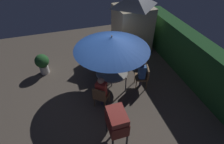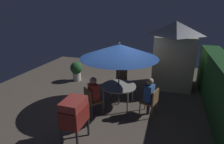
{
  "view_description": "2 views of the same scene",
  "coord_description": "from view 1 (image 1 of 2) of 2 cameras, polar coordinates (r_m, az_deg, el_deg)",
  "views": [
    {
      "loc": [
        4.78,
        -1.23,
        4.94
      ],
      "look_at": [
        0.36,
        0.12,
        1.08
      ],
      "focal_mm": 28.12,
      "sensor_mm": 36.0,
      "label": 1
    },
    {
      "loc": [
        5.59,
        1.81,
        3.28
      ],
      "look_at": [
        -0.19,
        -0.05,
        1.16
      ],
      "focal_mm": 29.28,
      "sensor_mm": 36.0,
      "label": 2
    }
  ],
  "objects": [
    {
      "name": "chair_toward_hedge",
      "position": [
        7.57,
        -4.25,
        4.02
      ],
      "size": [
        0.54,
        0.54,
        0.9
      ],
      "color": "olive",
      "rests_on": "ground"
    },
    {
      "name": "patio_table",
      "position": [
        6.62,
        -0.07,
        -0.27
      ],
      "size": [
        1.21,
        1.21,
        0.73
      ],
      "color": "#B2ADA3",
      "rests_on": "ground"
    },
    {
      "name": "person_in_blue",
      "position": [
        6.65,
        9.77,
        0.53
      ],
      "size": [
        0.39,
        0.33,
        1.26
      ],
      "color": "#3866B2",
      "rests_on": "ground"
    },
    {
      "name": "chair_far_side",
      "position": [
        6.83,
        10.24,
        -1.17
      ],
      "size": [
        0.57,
        0.58,
        0.9
      ],
      "color": "olive",
      "rests_on": "ground"
    },
    {
      "name": "garden_shed",
      "position": [
        8.59,
        6.69,
        15.5
      ],
      "size": [
        1.61,
        1.78,
        2.81
      ],
      "color": "#C6B793",
      "rests_on": "ground"
    },
    {
      "name": "patio_umbrella",
      "position": [
        5.87,
        -0.08,
        9.42
      ],
      "size": [
        2.6,
        2.6,
        2.25
      ],
      "color": "#4C4C51",
      "rests_on": "ground"
    },
    {
      "name": "chair_near_shed",
      "position": [
        6.0,
        -3.74,
        -7.69
      ],
      "size": [
        0.65,
        0.65,
        0.9
      ],
      "color": "olive",
      "rests_on": "ground"
    },
    {
      "name": "ground_plane",
      "position": [
        6.98,
        -1.8,
        -5.18
      ],
      "size": [
        11.0,
        11.0,
        0.0
      ],
      "primitive_type": "plane",
      "color": "brown"
    },
    {
      "name": "potted_plant_by_shed",
      "position": [
        7.91,
        -21.69,
        2.8
      ],
      "size": [
        0.57,
        0.57,
        0.91
      ],
      "color": "silver",
      "rests_on": "ground"
    },
    {
      "name": "hedge_backdrop",
      "position": [
        7.86,
        23.56,
        5.07
      ],
      "size": [
        6.66,
        0.69,
        1.75
      ],
      "color": "#1E4C23",
      "rests_on": "ground"
    },
    {
      "name": "person_in_red",
      "position": [
        5.86,
        -3.52,
        -5.38
      ],
      "size": [
        0.4,
        0.42,
        1.26
      ],
      "color": "#CC3D33",
      "rests_on": "ground"
    },
    {
      "name": "bbq_grill",
      "position": [
        4.96,
        1.6,
        -15.74
      ],
      "size": [
        0.7,
        0.5,
        1.2
      ],
      "color": "maroon",
      "rests_on": "ground"
    }
  ]
}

